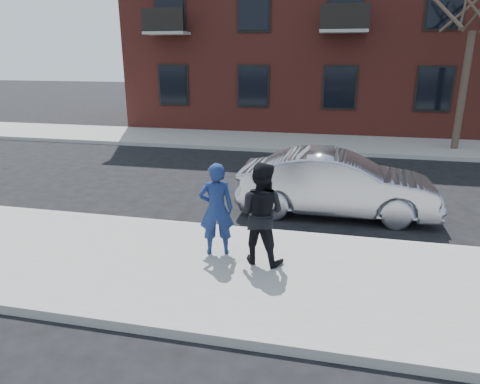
# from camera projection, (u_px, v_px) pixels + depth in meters

# --- Properties ---
(ground) EXTENTS (100.00, 100.00, 0.00)m
(ground) POSITION_uv_depth(u_px,v_px,m) (323.00, 280.00, 7.03)
(ground) COLOR black
(ground) RESTS_ON ground
(near_sidewalk) EXTENTS (50.00, 3.50, 0.15)m
(near_sidewalk) POSITION_uv_depth(u_px,v_px,m) (322.00, 283.00, 6.77)
(near_sidewalk) COLOR gray
(near_sidewalk) RESTS_ON ground
(near_curb) EXTENTS (50.00, 0.10, 0.15)m
(near_curb) POSITION_uv_depth(u_px,v_px,m) (326.00, 238.00, 8.44)
(near_curb) COLOR #999691
(near_curb) RESTS_ON ground
(far_sidewalk) EXTENTS (50.00, 3.50, 0.15)m
(far_sidewalk) POSITION_uv_depth(u_px,v_px,m) (333.00, 144.00, 17.46)
(far_sidewalk) COLOR gray
(far_sidewalk) RESTS_ON ground
(far_curb) EXTENTS (50.00, 0.10, 0.15)m
(far_curb) POSITION_uv_depth(u_px,v_px,m) (333.00, 153.00, 15.79)
(far_curb) COLOR #999691
(far_curb) RESTS_ON ground
(apartment_building) EXTENTS (24.30, 10.30, 12.30)m
(apartment_building) POSITION_uv_depth(u_px,v_px,m) (384.00, 0.00, 21.46)
(apartment_building) COLOR maroon
(apartment_building) RESTS_ON ground
(silver_sedan) EXTENTS (4.44, 1.57, 1.46)m
(silver_sedan) POSITION_uv_depth(u_px,v_px,m) (336.00, 184.00, 9.75)
(silver_sedan) COLOR #999BA3
(silver_sedan) RESTS_ON ground
(man_hoodie) EXTENTS (0.69, 0.55, 1.65)m
(man_hoodie) POSITION_uv_depth(u_px,v_px,m) (216.00, 209.00, 7.41)
(man_hoodie) COLOR navy
(man_hoodie) RESTS_ON near_sidewalk
(man_peacoat) EXTENTS (0.96, 0.81, 1.75)m
(man_peacoat) POSITION_uv_depth(u_px,v_px,m) (260.00, 213.00, 7.09)
(man_peacoat) COLOR black
(man_peacoat) RESTS_ON near_sidewalk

